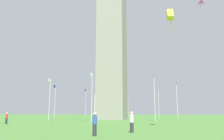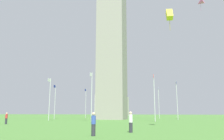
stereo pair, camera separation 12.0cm
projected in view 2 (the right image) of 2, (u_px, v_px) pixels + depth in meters
ground_plane at (112, 119)px, 52.81m from camera, size 260.00×260.00×0.00m
obelisk_monument at (112, 4)px, 58.29m from camera, size 6.45×6.45×58.61m
flagpole_n at (92, 94)px, 39.30m from camera, size 1.12×0.14×8.64m
flagpole_ne at (154, 95)px, 41.01m from camera, size 1.12×0.14×8.64m
flagpole_e at (177, 98)px, 50.12m from camera, size 1.12×0.14×8.64m
flagpole_se at (159, 101)px, 61.29m from camera, size 1.12×0.14×8.64m
flagpole_s at (124, 102)px, 67.98m from camera, size 1.12×0.14×8.64m
flagpole_sw at (86, 102)px, 66.27m from camera, size 1.12×0.14×8.64m
flagpole_w at (55, 100)px, 57.16m from camera, size 1.12×0.14×8.64m
flagpole_nw at (50, 97)px, 45.99m from camera, size 1.12×0.14×8.64m
person_red_shirt at (6, 118)px, 31.17m from camera, size 0.32×0.32×1.59m
person_white_shirt at (131, 122)px, 18.22m from camera, size 0.32×0.32×1.68m
person_blue_shirt at (93, 124)px, 15.59m from camera, size 0.32×0.32×1.63m
kite_pink_delta at (200, 2)px, 48.31m from camera, size 2.02×2.15×2.86m
kite_yellow_box at (169, 15)px, 24.26m from camera, size 1.17×0.79×2.45m
distant_building at (113, 106)px, 104.56m from camera, size 19.55×11.65×9.24m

